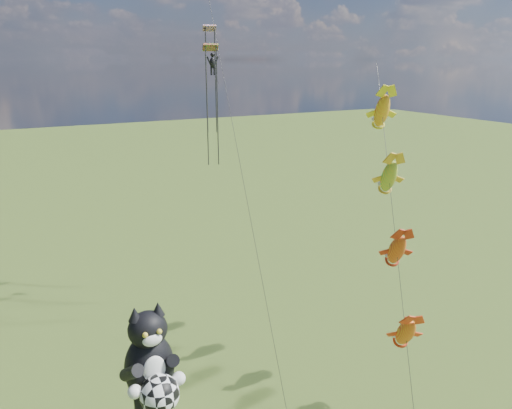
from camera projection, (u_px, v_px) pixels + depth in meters
name	position (u px, v px, depth m)	size (l,w,h in m)	color
cat_kite_rig	(152.00, 366.00, 22.02)	(2.70, 4.23, 10.52)	brown
fish_windsock_rig	(393.00, 213.00, 30.71)	(7.61, 14.14, 20.62)	brown
parafoil_rig	(214.00, 73.00, 37.87)	(3.40, 17.38, 25.23)	brown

